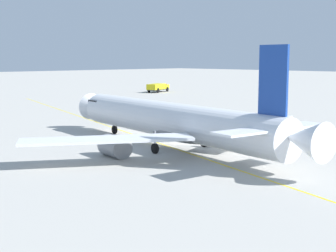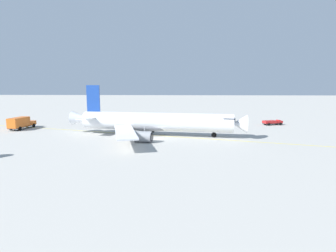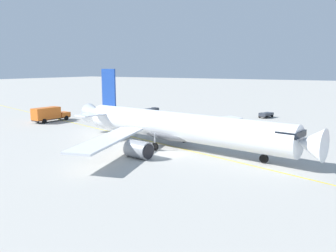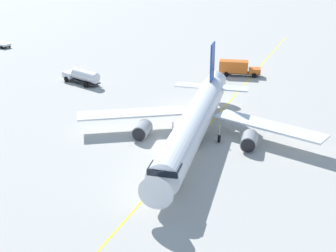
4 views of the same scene
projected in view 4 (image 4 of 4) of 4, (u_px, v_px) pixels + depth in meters
ground_plane at (167, 145)px, 67.49m from camera, size 600.00×600.00×0.00m
airliner_main at (194, 124)px, 67.03m from camera, size 36.31×40.24×11.27m
pushback_tug_truck at (0, 44)px, 124.03m from camera, size 5.91×4.65×1.30m
catering_truck_truck at (237, 68)px, 99.30m from camera, size 8.58×3.01×3.10m
fuel_tanker_truck at (82, 76)px, 94.01m from camera, size 8.59×6.85×2.87m
taxiway_centreline at (196, 140)px, 69.02m from camera, size 43.27×150.75×0.01m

